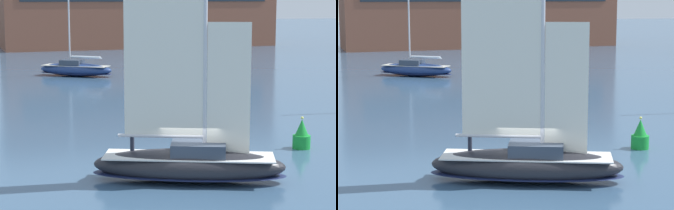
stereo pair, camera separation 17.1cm
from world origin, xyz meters
TOP-DOWN VIEW (x-y plane):
  - ground_plane at (0.00, 0.00)m, footprint 400.00×400.00m
  - sailboat_main at (0.01, -0.00)m, footprint 9.17×5.79m
  - sailboat_moored_far_slip at (2.59, 41.90)m, footprint 8.10×6.79m
  - channel_buoy at (8.28, 4.21)m, footprint 0.99×0.99m

SIDE VIEW (x-z plane):
  - ground_plane at x=0.00m, z-range 0.00..0.00m
  - channel_buoy at x=8.28m, z-range -0.19..1.62m
  - sailboat_moored_far_slip at x=2.59m, z-range -4.95..6.50m
  - sailboat_main at x=0.01m, z-range -5.14..7.11m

